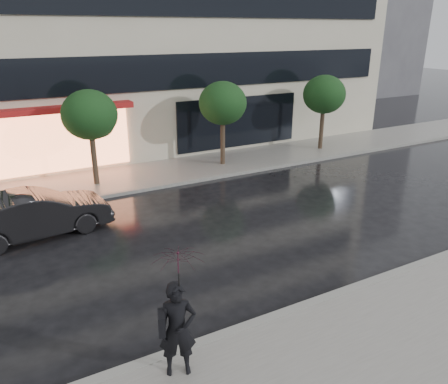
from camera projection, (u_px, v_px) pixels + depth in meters
ground at (304, 281)px, 11.43m from camera, size 120.00×120.00×0.00m
sidewalk_near at (406, 355)px, 8.73m from camera, size 60.00×4.50×0.12m
sidewalk_far at (162, 172)px, 19.83m from camera, size 60.00×3.50×0.12m
curb_near at (330, 298)px, 10.58m from camera, size 60.00×0.25×0.14m
curb_far at (177, 183)px, 18.39m from camera, size 60.00×0.25×0.14m
bg_building_right at (340, 9)px, 43.30m from camera, size 12.00×12.00×16.00m
tree_mid_west at (91, 116)px, 17.33m from camera, size 2.20×2.20×3.99m
tree_mid_east at (224, 105)px, 20.02m from camera, size 2.20×2.20×3.99m
tree_far_east at (325, 96)px, 22.71m from camera, size 2.20×2.20×3.99m
parked_car at (37, 214)px, 13.69m from camera, size 4.63×2.04×1.48m
pedestrian_with_umbrella at (178, 299)px, 7.70m from camera, size 1.18×1.19×2.55m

